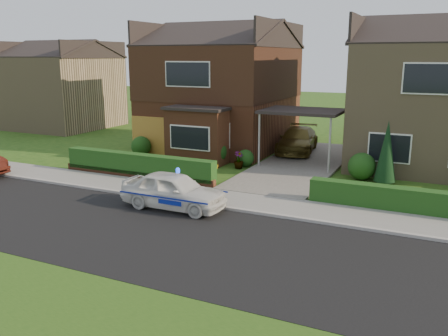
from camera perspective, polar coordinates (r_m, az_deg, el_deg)
The scene contains 24 objects.
ground at distance 14.10m, azimuth -3.64°, elevation -8.79°, with size 120.00×120.00×0.00m, color #224913.
road at distance 14.10m, azimuth -3.64°, elevation -8.79°, with size 60.00×6.00×0.02m, color black.
kerb at distance 16.64m, azimuth 1.46°, elevation -5.04°, with size 60.00×0.16×0.12m, color #9E9993.
sidewalk at distance 17.56m, azimuth 2.85°, elevation -4.09°, with size 60.00×2.00×0.10m, color slate.
grass_verge at distance 10.47m, azimuth -17.65°, elevation -17.76°, with size 60.00×4.00×0.01m, color #224913.
driveway at distance 23.87m, azimuth 9.22°, elevation 0.47°, with size 3.80×12.00×0.12m, color #666059.
house_left at distance 28.11m, azimuth -0.33°, elevation 10.28°, with size 7.50×9.53×7.25m.
house_right at distance 25.45m, azimuth 24.27°, elevation 8.48°, with size 7.50×8.06×7.25m.
carport_link at distance 23.39m, azimuth 9.42°, elevation 6.65°, with size 3.80×3.00×2.77m.
garage_door at distance 26.23m, azimuth -8.96°, elevation 3.84°, with size 2.20×0.10×2.10m, color brown.
dwarf_wall at distance 21.29m, azimuth -10.44°, elevation -0.82°, with size 7.70×0.25×0.36m, color brown.
hedge_left at distance 21.45m, azimuth -10.19°, elevation -1.20°, with size 7.50×0.55×0.90m, color #1C3C13.
hedge_right at distance 17.58m, azimuth 22.32°, elevation -5.26°, with size 7.50×0.55×0.80m, color #1C3C13.
shrub_left_far at distance 26.09m, azimuth -9.94°, elevation 2.61°, with size 1.08×1.08×1.08m, color #1C3C13.
shrub_left_mid at distance 23.61m, azimuth -1.26°, elevation 1.99°, with size 1.32×1.32×1.32m, color #1C3C13.
shrub_left_near at distance 23.28m, azimuth 2.60°, elevation 1.21°, with size 0.84×0.84×0.84m, color #1C3C13.
shrub_right_near at distance 21.56m, azimuth 16.24°, elevation 0.19°, with size 1.20×1.20×1.20m, color #1C3C13.
conifer_a at distance 21.10m, azimuth 18.95°, elevation 1.66°, with size 0.90×0.90×2.60m, color black.
neighbour_left at distance 38.13m, azimuth -18.74°, elevation 8.57°, with size 6.50×7.00×5.20m, color #917A59.
police_car at distance 16.86m, azimuth -6.08°, elevation -2.75°, with size 3.52×3.82×1.47m.
driveway_car at distance 26.55m, azimuth 8.85°, elevation 3.37°, with size 1.86×4.57×1.33m, color brown.
potted_plant_a at distance 22.12m, azimuth -10.57°, elevation 0.17°, with size 0.37×0.25×0.71m, color gray.
potted_plant_b at distance 20.45m, azimuth -1.19°, elevation -0.61°, with size 0.33×0.41×0.75m, color gray.
potted_plant_c at distance 22.76m, azimuth 1.77°, elevation 0.92°, with size 0.46×0.46×0.83m, color gray.
Camera 1 is at (6.38, -11.40, 5.30)m, focal length 38.00 mm.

